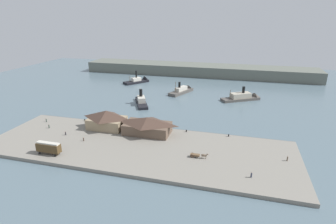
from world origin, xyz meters
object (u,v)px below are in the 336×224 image
object	(u,v)px
pedestrian_near_east_shed	(251,175)
pedestrian_walking_east	(49,126)
pedestrian_walking_west	(46,120)
ferry_near_quay	(183,90)
pedestrian_near_cart	(287,159)
street_tram	(48,147)
mooring_post_east	(229,135)
ferry_shed_customs_shed	(107,119)
ferry_approaching_west	(141,100)
ferry_moored_east	(245,97)
pedestrian_at_waters_edge	(66,133)
horse_cart	(198,155)
ferry_departing_north	(140,81)
mooring_post_west	(186,131)
pedestrian_by_tram	(84,139)
ferry_shed_east_terminal	(147,125)
mooring_post_center_west	(85,120)

from	to	relation	value
pedestrian_near_east_shed	pedestrian_walking_east	xyz separation A→B (m)	(-79.71, 15.71, -0.00)
pedestrian_walking_west	ferry_near_quay	xyz separation A→B (m)	(46.69, 66.36, -0.64)
pedestrian_walking_east	pedestrian_near_cart	bearing A→B (deg)	-1.85
street_tram	mooring_post_east	size ratio (longest dim) A/B	9.28
ferry_shed_customs_shed	mooring_post_east	size ratio (longest dim) A/B	16.43
ferry_shed_customs_shed	pedestrian_near_east_shed	distance (m)	61.08
ferry_shed_customs_shed	ferry_approaching_west	xyz separation A→B (m)	(0.23, 38.77, -3.58)
pedestrian_near_east_shed	mooring_post_east	xyz separation A→B (m)	(-7.84, 26.65, -0.35)
ferry_shed_customs_shed	ferry_moored_east	world-z (taller)	ferry_shed_customs_shed
pedestrian_at_waters_edge	ferry_moored_east	world-z (taller)	ferry_moored_east
horse_cart	pedestrian_near_east_shed	xyz separation A→B (m)	(16.43, -7.41, -0.13)
ferry_departing_north	mooring_post_west	bearing A→B (deg)	-57.74
horse_cart	pedestrian_near_east_shed	bearing A→B (deg)	-24.26
pedestrian_near_east_shed	pedestrian_by_tram	size ratio (longest dim) A/B	1.13
pedestrian_at_waters_edge	mooring_post_east	size ratio (longest dim) A/B	1.75
pedestrian_at_waters_edge	ferry_departing_north	world-z (taller)	ferry_departing_north
pedestrian_walking_west	pedestrian_at_waters_edge	world-z (taller)	pedestrian_walking_west
pedestrian_by_tram	ferry_near_quay	world-z (taller)	ferry_near_quay
pedestrian_walking_east	ferry_departing_north	xyz separation A→B (m)	(5.52, 89.93, -0.86)
ferry_shed_customs_shed	street_tram	size ratio (longest dim) A/B	1.77
ferry_shed_east_terminal	pedestrian_at_waters_edge	xyz separation A→B (m)	(-30.00, -10.02, -2.66)
ferry_shed_east_terminal	ferry_departing_north	distance (m)	91.22
pedestrian_near_east_shed	ferry_approaching_west	size ratio (longest dim) A/B	0.08
pedestrian_walking_east	pedestrian_near_cart	world-z (taller)	pedestrian_walking_east
mooring_post_center_west	mooring_post_west	world-z (taller)	same
ferry_moored_east	ferry_departing_north	world-z (taller)	ferry_departing_north
pedestrian_near_east_shed	mooring_post_east	size ratio (longest dim) A/B	1.95
mooring_post_east	ferry_near_quay	bearing A→B (deg)	116.81
ferry_approaching_west	pedestrian_walking_west	bearing A→B (deg)	-125.86
mooring_post_west	ferry_shed_customs_shed	bearing A→B (deg)	-172.47
pedestrian_near_east_shed	street_tram	bearing A→B (deg)	-177.27
ferry_shed_customs_shed	ferry_departing_north	size ratio (longest dim) A/B	0.78
mooring_post_center_west	ferry_moored_east	distance (m)	87.40
pedestrian_near_cart	ferry_departing_north	xyz separation A→B (m)	(-85.48, 92.87, -0.83)
pedestrian_by_tram	pedestrian_near_cart	size ratio (longest dim) A/B	0.92
ferry_shed_east_terminal	pedestrian_by_tram	distance (m)	24.27
pedestrian_by_tram	ferry_departing_north	size ratio (longest dim) A/B	0.08
pedestrian_near_cart	ferry_approaching_west	xyz separation A→B (m)	(-67.82, 48.38, -0.56)
pedestrian_near_cart	ferry_departing_north	size ratio (longest dim) A/B	0.09
mooring_post_center_west	pedestrian_near_cart	bearing A→B (deg)	-9.73
pedestrian_near_east_shed	pedestrian_walking_west	bearing A→B (deg)	166.01
mooring_post_center_west	ferry_approaching_west	distance (m)	36.95
pedestrian_by_tram	pedestrian_walking_east	distance (m)	21.51
street_tram	mooring_post_west	bearing A→B (deg)	36.12
pedestrian_at_waters_edge	mooring_post_west	world-z (taller)	pedestrian_at_waters_edge
ferry_departing_north	ferry_near_quay	size ratio (longest dim) A/B	0.91
pedestrian_by_tram	mooring_post_east	bearing A→B (deg)	19.22
ferry_shed_east_terminal	ferry_near_quay	world-z (taller)	ferry_near_quay
horse_cart	pedestrian_walking_west	distance (m)	70.30
mooring_post_west	ferry_near_quay	distance (m)	62.63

